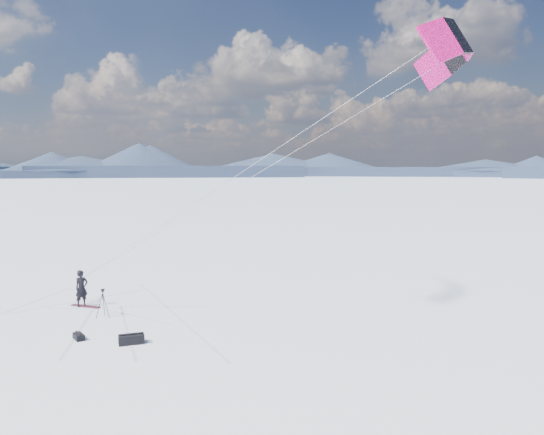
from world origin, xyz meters
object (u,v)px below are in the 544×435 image
(snowboard, at_px, (86,306))
(gear_bag_a, at_px, (131,339))
(tripod, at_px, (103,299))
(gear_bag_b, at_px, (79,336))
(snowkiter, at_px, (82,306))

(snowboard, xyz_separation_m, gear_bag_a, (4.95, -3.97, 0.16))
(tripod, bearing_deg, gear_bag_b, -67.77)
(snowkiter, height_order, gear_bag_b, snowkiter)
(snowboard, xyz_separation_m, tripod, (1.86, -1.26, 0.80))
(snowkiter, distance_m, gear_bag_a, 6.51)
(snowkiter, xyz_separation_m, tripod, (2.06, -1.28, 0.82))
(snowboard, distance_m, gear_bag_a, 6.34)
(gear_bag_a, distance_m, gear_bag_b, 2.21)
(gear_bag_a, bearing_deg, gear_bag_b, 147.35)
(gear_bag_a, bearing_deg, tripod, 101.95)
(tripod, height_order, gear_bag_a, tripod)
(tripod, xyz_separation_m, gear_bag_b, (0.88, -2.86, -0.69))
(tripod, relative_size, gear_bag_a, 1.27)
(snowkiter, relative_size, gear_bag_a, 1.72)
(snowkiter, bearing_deg, gear_bag_b, -120.73)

